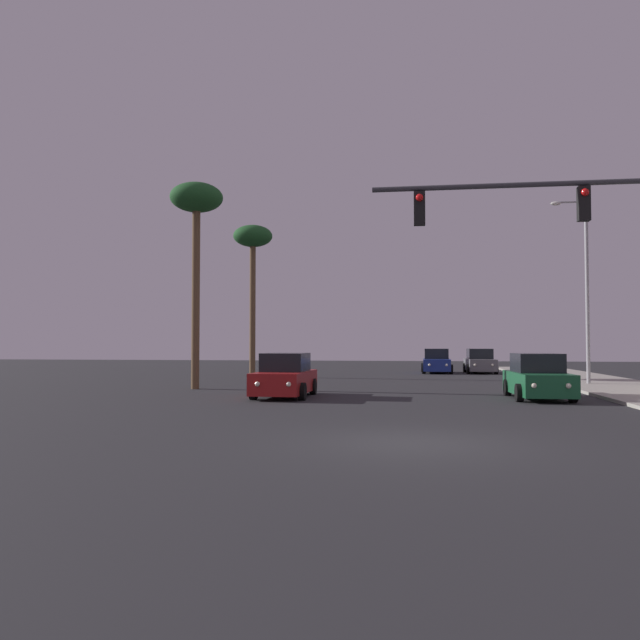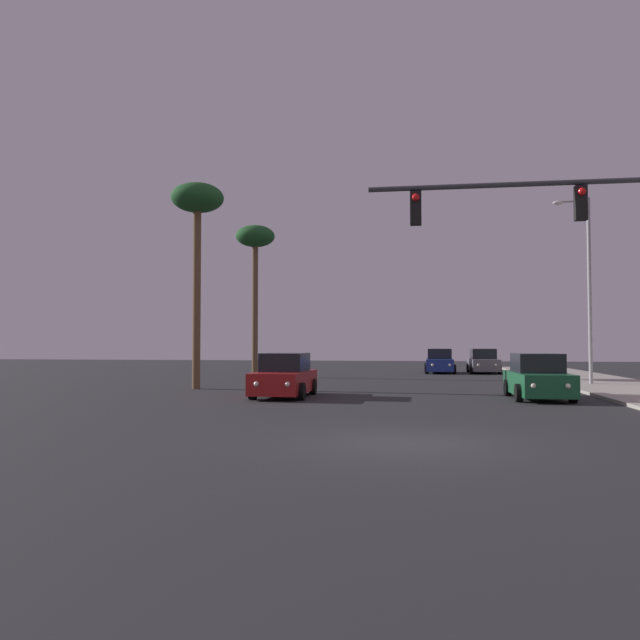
% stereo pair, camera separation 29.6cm
% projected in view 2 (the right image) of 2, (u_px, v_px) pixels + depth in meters
% --- Properties ---
extents(ground_plane, '(120.00, 120.00, 0.00)m').
position_uv_depth(ground_plane, '(407.00, 443.00, 12.85)').
color(ground_plane, '#28282B').
extents(car_grey, '(2.04, 4.32, 1.68)m').
position_uv_depth(car_grey, '(483.00, 362.00, 42.91)').
color(car_grey, slate).
rests_on(car_grey, ground).
extents(car_blue, '(2.04, 4.33, 1.68)m').
position_uv_depth(car_blue, '(440.00, 362.00, 43.04)').
color(car_blue, navy).
rests_on(car_blue, ground).
extents(car_red, '(2.04, 4.33, 1.68)m').
position_uv_depth(car_red, '(284.00, 377.00, 23.94)').
color(car_red, maroon).
rests_on(car_red, ground).
extents(car_green, '(2.04, 4.34, 1.68)m').
position_uv_depth(car_green, '(538.00, 378.00, 23.01)').
color(car_green, '#195933').
rests_on(car_green, ground).
extents(traffic_light_mast, '(8.51, 0.36, 6.50)m').
position_uv_depth(traffic_light_mast, '(599.00, 237.00, 15.94)').
color(traffic_light_mast, '#38383D').
rests_on(traffic_light_mast, sidewalk_right).
extents(street_lamp, '(1.74, 0.24, 9.00)m').
position_uv_depth(street_lamp, '(587.00, 280.00, 30.10)').
color(street_lamp, '#99999E').
rests_on(street_lamp, sidewalk_right).
extents(palm_tree_mid, '(2.40, 2.40, 9.31)m').
position_uv_depth(palm_tree_mid, '(255.00, 245.00, 38.28)').
color(palm_tree_mid, brown).
rests_on(palm_tree_mid, ground).
extents(palm_tree_near, '(2.40, 2.40, 9.37)m').
position_uv_depth(palm_tree_near, '(197.00, 210.00, 28.42)').
color(palm_tree_near, brown).
rests_on(palm_tree_near, ground).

